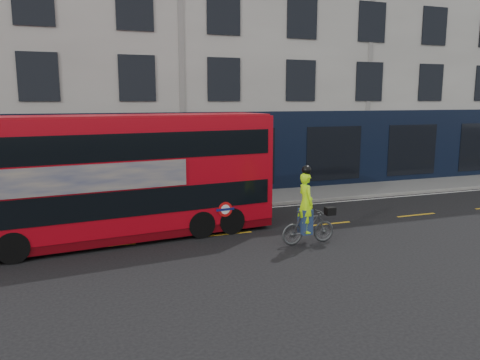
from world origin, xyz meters
name	(u,v)px	position (x,y,z in m)	size (l,w,h in m)	color
ground	(242,247)	(0.00, 0.00, 0.00)	(120.00, 120.00, 0.00)	black
pavement	(192,203)	(0.00, 6.50, 0.06)	(60.00, 3.00, 0.12)	slate
kerb	(201,210)	(0.00, 5.00, 0.07)	(60.00, 0.12, 0.13)	gray
building_terrace	(161,45)	(0.00, 12.94, 7.49)	(50.00, 10.07, 15.00)	#BAB8AF
road_edge_line	(202,213)	(0.00, 4.70, 0.00)	(58.00, 0.10, 0.01)	silver
lane_dashes	(227,234)	(0.00, 1.50, 0.00)	(58.00, 0.12, 0.01)	gold
bus	(122,176)	(-3.37, 2.20, 2.10)	(10.33, 3.33, 4.09)	#B20713
cyclist	(307,218)	(2.10, -0.38, 0.86)	(1.85, 0.70, 2.55)	#444748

